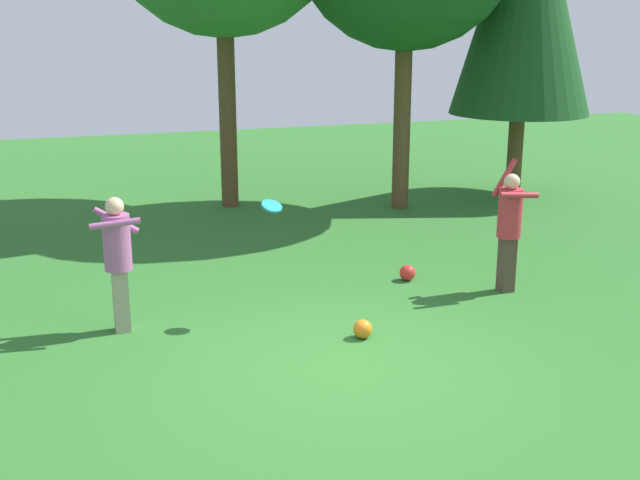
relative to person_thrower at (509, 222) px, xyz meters
name	(u,v)px	position (x,y,z in m)	size (l,w,h in m)	color
ground_plane	(343,367)	(-3.14, -1.72, -1.03)	(40.00, 40.00, 0.00)	#2D6B28
person_thrower	(509,222)	(0.00, 0.00, 0.00)	(0.60, 0.48, 1.90)	#4C382D
person_catcher	(118,253)	(-5.39, 0.22, -0.01)	(0.62, 0.54, 1.72)	gray
frisbee	(272,206)	(-3.47, 0.02, 0.49)	(0.35, 0.34, 0.13)	#2393D1
ball_red	(407,273)	(-1.15, 0.88, -0.91)	(0.24, 0.24, 0.24)	red
ball_orange	(363,329)	(-2.62, -0.99, -0.91)	(0.24, 0.24, 0.24)	orange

